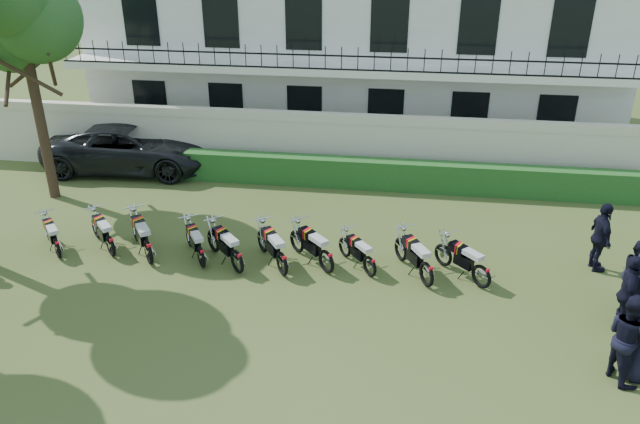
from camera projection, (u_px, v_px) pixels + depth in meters
The scene contains 21 objects.
ground at pixel (299, 303), 14.86m from camera, with size 100.00×100.00×0.00m, color #3F4C1E.
perimeter_wall at pixel (338, 145), 21.50m from camera, with size 30.00×0.35×2.30m.
hedge at pixel (365, 174), 20.95m from camera, with size 18.00×0.60×1.00m, color #1D4619.
building at pixel (356, 40), 25.73m from camera, with size 20.40×9.60×7.40m.
tree_west_near at pixel (19, 10), 17.93m from camera, with size 3.40×3.20×7.90m.
motorcycle_0 at pixel (57, 244), 16.58m from camera, with size 1.23×1.40×0.97m.
motorcycle_1 at pixel (110, 241), 16.66m from camera, with size 1.36×1.45×1.03m.
motorcycle_2 at pixel (148, 247), 16.27m from camera, with size 1.32×1.76×1.15m.
motorcycle_3 at pixel (201, 252), 16.15m from camera, with size 1.07×1.58×1.00m.
motorcycle_4 at pixel (237, 256), 15.86m from camera, with size 1.43×1.53×1.09m.
motorcycle_5 at pixel (282, 258), 15.76m from camera, with size 1.20×1.72×1.09m.
motorcycle_6 at pixel (326, 256), 15.87m from camera, with size 1.44×1.51×1.08m.
motorcycle_7 at pixel (370, 262), 15.75m from camera, with size 1.14×1.41×0.94m.
motorcycle_8 at pixel (427, 269), 15.29m from camera, with size 1.06×1.82×1.10m.
motorcycle_9 at pixel (482, 271), 15.24m from camera, with size 1.37×1.47×1.04m.
suv at pixel (131, 147), 22.31m from camera, with size 2.76×5.99×1.66m, color black.
officer_1 at pixel (629, 338), 12.06m from camera, with size 0.93×0.72×1.91m, color black.
officer_2 at pixel (628, 294), 13.49m from camera, with size 1.08×0.45×1.85m, color black.
officer_3 at pixel (640, 290), 13.75m from camera, with size 0.86×0.56×1.77m, color black.
officer_4 at pixel (637, 274), 14.41m from camera, with size 0.83×0.64×1.70m, color black.
officer_5 at pixel (601, 237), 15.87m from camera, with size 1.10×0.46×1.87m, color black.
Camera 1 is at (2.27, -12.28, 8.35)m, focal length 35.00 mm.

